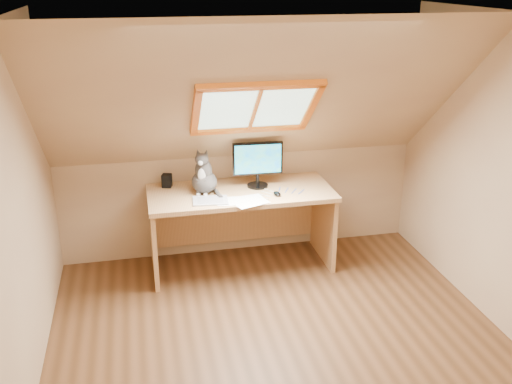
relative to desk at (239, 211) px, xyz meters
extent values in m
plane|color=brown|center=(0.06, -1.45, -0.54)|extent=(3.50, 3.50, 0.00)
cube|color=tan|center=(0.06, -3.20, 0.66)|extent=(3.50, 0.02, 2.40)
cube|color=tan|center=(-1.69, -1.45, 0.66)|extent=(0.02, 3.50, 2.40)
cube|color=tan|center=(0.06, 0.30, -0.04)|extent=(3.50, 0.02, 1.00)
cube|color=silver|center=(0.06, -2.23, 1.86)|extent=(3.50, 1.95, 0.02)
cube|color=tan|center=(0.06, -0.48, 1.16)|extent=(3.50, 1.56, 1.41)
cube|color=#B2E0CC|center=(0.06, -0.40, 1.09)|extent=(0.90, 0.53, 0.48)
cube|color=orange|center=(0.06, -0.40, 1.09)|extent=(1.02, 0.64, 0.59)
cube|color=tan|center=(0.00, -0.07, 0.21)|extent=(1.70, 0.74, 0.04)
cube|color=tan|center=(-0.82, -0.07, -0.18)|extent=(0.04, 0.67, 0.73)
cube|color=tan|center=(0.82, -0.07, -0.18)|extent=(0.04, 0.67, 0.73)
cube|color=tan|center=(0.00, 0.27, -0.18)|extent=(1.60, 0.03, 0.51)
cylinder|color=black|center=(0.18, 0.01, 0.24)|extent=(0.20, 0.20, 0.02)
cylinder|color=black|center=(0.18, 0.01, 0.30)|extent=(0.03, 0.03, 0.11)
cube|color=black|center=(0.18, 0.01, 0.51)|extent=(0.47, 0.06, 0.30)
cube|color=#003BBA|center=(0.18, -0.02, 0.51)|extent=(0.43, 0.03, 0.27)
ellipsoid|color=#4B4542|center=(-0.33, -0.03, 0.33)|extent=(0.31, 0.34, 0.20)
ellipsoid|color=#4B4542|center=(-0.33, -0.05, 0.45)|extent=(0.20, 0.20, 0.22)
ellipsoid|color=silver|center=(-0.36, -0.11, 0.42)|extent=(0.08, 0.06, 0.13)
ellipsoid|color=#4B4542|center=(-0.35, -0.09, 0.57)|extent=(0.15, 0.14, 0.11)
sphere|color=silver|center=(-0.37, -0.14, 0.55)|extent=(0.04, 0.04, 0.04)
cone|color=#4B4542|center=(-0.38, -0.06, 0.62)|extent=(0.07, 0.07, 0.07)
cone|color=#4B4542|center=(-0.31, -0.09, 0.62)|extent=(0.07, 0.06, 0.07)
cube|color=black|center=(-0.65, 0.18, 0.29)|extent=(0.11, 0.11, 0.12)
cube|color=#B2B2B7|center=(-0.31, -0.27, 0.24)|extent=(0.33, 0.25, 0.01)
ellipsoid|color=black|center=(0.30, -0.25, 0.25)|extent=(0.07, 0.11, 0.03)
cube|color=white|center=(-0.04, -0.33, 0.23)|extent=(0.33, 0.27, 0.00)
cube|color=white|center=(-0.04, -0.33, 0.23)|extent=(0.32, 0.24, 0.00)
cube|color=white|center=(-0.04, -0.33, 0.24)|extent=(0.35, 0.30, 0.00)
camera|label=1|loc=(-0.90, -4.88, 2.12)|focal=40.00mm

